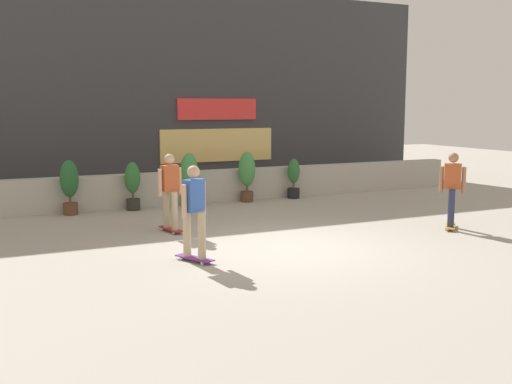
{
  "coord_description": "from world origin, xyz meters",
  "views": [
    {
      "loc": [
        -5.49,
        -10.0,
        2.71
      ],
      "look_at": [
        0.0,
        1.5,
        0.9
      ],
      "focal_mm": 42.66,
      "sensor_mm": 36.0,
      "label": 1
    }
  ],
  "objects_px": {
    "potted_plant_0": "(69,184)",
    "skater_by_wall_right": "(194,209)",
    "potted_plant_4": "(294,178)",
    "potted_plant_1": "(133,184)",
    "potted_plant_3": "(247,173)",
    "potted_plant_2": "(189,176)",
    "skater_far_right": "(452,187)",
    "skater_foreground": "(170,189)"
  },
  "relations": [
    {
      "from": "skater_by_wall_right",
      "to": "potted_plant_3",
      "type": "bearing_deg",
      "value": 57.54
    },
    {
      "from": "potted_plant_3",
      "to": "skater_far_right",
      "type": "distance_m",
      "value": 5.98
    },
    {
      "from": "skater_by_wall_right",
      "to": "skater_far_right",
      "type": "relative_size",
      "value": 1.0
    },
    {
      "from": "potted_plant_3",
      "to": "skater_by_wall_right",
      "type": "height_order",
      "value": "skater_by_wall_right"
    },
    {
      "from": "potted_plant_2",
      "to": "potted_plant_3",
      "type": "relative_size",
      "value": 1.02
    },
    {
      "from": "potted_plant_0",
      "to": "potted_plant_1",
      "type": "height_order",
      "value": "potted_plant_0"
    },
    {
      "from": "potted_plant_0",
      "to": "skater_far_right",
      "type": "height_order",
      "value": "skater_far_right"
    },
    {
      "from": "skater_far_right",
      "to": "potted_plant_4",
      "type": "bearing_deg",
      "value": 100.16
    },
    {
      "from": "potted_plant_0",
      "to": "potted_plant_4",
      "type": "height_order",
      "value": "potted_plant_0"
    },
    {
      "from": "potted_plant_3",
      "to": "skater_far_right",
      "type": "height_order",
      "value": "skater_far_right"
    },
    {
      "from": "potted_plant_2",
      "to": "potted_plant_3",
      "type": "bearing_deg",
      "value": -0.0
    },
    {
      "from": "potted_plant_1",
      "to": "skater_foreground",
      "type": "relative_size",
      "value": 0.75
    },
    {
      "from": "potted_plant_4",
      "to": "potted_plant_3",
      "type": "bearing_deg",
      "value": -180.0
    },
    {
      "from": "potted_plant_1",
      "to": "skater_by_wall_right",
      "type": "height_order",
      "value": "skater_by_wall_right"
    },
    {
      "from": "potted_plant_3",
      "to": "skater_far_right",
      "type": "relative_size",
      "value": 0.84
    },
    {
      "from": "potted_plant_2",
      "to": "potted_plant_3",
      "type": "xyz_separation_m",
      "value": [
        1.72,
        -0.0,
        -0.02
      ]
    },
    {
      "from": "potted_plant_0",
      "to": "potted_plant_3",
      "type": "bearing_deg",
      "value": 0.0
    },
    {
      "from": "potted_plant_0",
      "to": "potted_plant_4",
      "type": "bearing_deg",
      "value": 0.0
    },
    {
      "from": "potted_plant_0",
      "to": "skater_by_wall_right",
      "type": "relative_size",
      "value": 0.81
    },
    {
      "from": "potted_plant_1",
      "to": "potted_plant_2",
      "type": "relative_size",
      "value": 0.88
    },
    {
      "from": "potted_plant_2",
      "to": "skater_by_wall_right",
      "type": "height_order",
      "value": "skater_by_wall_right"
    },
    {
      "from": "potted_plant_1",
      "to": "skater_foreground",
      "type": "xyz_separation_m",
      "value": [
        0.04,
        -3.1,
        0.25
      ]
    },
    {
      "from": "potted_plant_2",
      "to": "skater_far_right",
      "type": "height_order",
      "value": "skater_far_right"
    },
    {
      "from": "potted_plant_3",
      "to": "potted_plant_4",
      "type": "height_order",
      "value": "potted_plant_3"
    },
    {
      "from": "potted_plant_1",
      "to": "potted_plant_4",
      "type": "distance_m",
      "value": 4.79
    },
    {
      "from": "potted_plant_3",
      "to": "skater_far_right",
      "type": "bearing_deg",
      "value": -65.42
    },
    {
      "from": "skater_by_wall_right",
      "to": "potted_plant_1",
      "type": "bearing_deg",
      "value": 86.46
    },
    {
      "from": "potted_plant_4",
      "to": "skater_by_wall_right",
      "type": "height_order",
      "value": "skater_by_wall_right"
    },
    {
      "from": "potted_plant_2",
      "to": "potted_plant_4",
      "type": "height_order",
      "value": "potted_plant_2"
    },
    {
      "from": "potted_plant_4",
      "to": "potted_plant_0",
      "type": "bearing_deg",
      "value": -180.0
    },
    {
      "from": "potted_plant_2",
      "to": "potted_plant_1",
      "type": "bearing_deg",
      "value": -180.0
    },
    {
      "from": "potted_plant_4",
      "to": "potted_plant_1",
      "type": "bearing_deg",
      "value": -180.0
    },
    {
      "from": "potted_plant_1",
      "to": "potted_plant_4",
      "type": "relative_size",
      "value": 1.08
    },
    {
      "from": "potted_plant_1",
      "to": "skater_by_wall_right",
      "type": "distance_m",
      "value": 5.73
    },
    {
      "from": "potted_plant_0",
      "to": "potted_plant_3",
      "type": "xyz_separation_m",
      "value": [
        4.87,
        0.0,
        0.03
      ]
    },
    {
      "from": "potted_plant_1",
      "to": "potted_plant_4",
      "type": "xyz_separation_m",
      "value": [
        4.79,
        0.0,
        -0.08
      ]
    },
    {
      "from": "potted_plant_0",
      "to": "skater_by_wall_right",
      "type": "xyz_separation_m",
      "value": [
        1.24,
        -5.71,
        0.16
      ]
    },
    {
      "from": "potted_plant_2",
      "to": "potted_plant_3",
      "type": "height_order",
      "value": "potted_plant_2"
    },
    {
      "from": "potted_plant_1",
      "to": "skater_by_wall_right",
      "type": "xyz_separation_m",
      "value": [
        -0.35,
        -5.71,
        0.25
      ]
    },
    {
      "from": "potted_plant_1",
      "to": "potted_plant_2",
      "type": "bearing_deg",
      "value": 0.0
    },
    {
      "from": "potted_plant_0",
      "to": "potted_plant_2",
      "type": "distance_m",
      "value": 3.15
    },
    {
      "from": "skater_foreground",
      "to": "skater_far_right",
      "type": "xyz_separation_m",
      "value": [
        5.73,
        -2.34,
        0.0
      ]
    }
  ]
}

